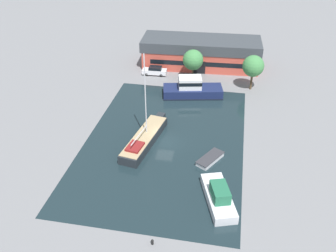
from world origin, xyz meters
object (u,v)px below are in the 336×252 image
warehouse_building (201,52)px  cabin_boat (219,196)px  quay_tree_by_water (253,66)px  sailboat_moored (145,138)px  motor_cruiser (192,89)px  small_dinghy (210,159)px  parked_car (155,71)px  quay_tree_near_building (193,60)px

warehouse_building → cabin_boat: warehouse_building is taller
warehouse_building → quay_tree_by_water: (10.20, -8.94, 1.61)m
warehouse_building → quay_tree_by_water: bearing=-44.1°
sailboat_moored → cabin_boat: (11.25, -10.19, 0.14)m
warehouse_building → motor_cruiser: 13.51m
sailboat_moored → small_dinghy: sailboat_moored is taller
sailboat_moored → motor_cruiser: bearing=82.9°
parked_car → motor_cruiser: bearing=-133.5°
cabin_boat → warehouse_building: bearing=81.2°
quay_tree_near_building → cabin_boat: 33.23m
parked_car → cabin_boat: cabin_boat is taller
parked_car → motor_cruiser: motor_cruiser is taller
quay_tree_near_building → sailboat_moored: size_ratio=0.45×
warehouse_building → sailboat_moored: bearing=-102.0°
quay_tree_by_water → motor_cruiser: bearing=-156.3°
sailboat_moored → quay_tree_by_water: bearing=63.1°
warehouse_building → parked_car: bearing=-146.4°
small_dinghy → parked_car: bearing=-32.6°
quay_tree_by_water → sailboat_moored: size_ratio=0.48×
quay_tree_near_building → sailboat_moored: (-3.93, -22.07, -3.27)m
warehouse_building → cabin_boat: size_ratio=2.98×
motor_cruiser → sailboat_moored: bearing=151.6°
small_dinghy → warehouse_building: bearing=-51.1°
small_dinghy → cabin_boat: bearing=132.3°
motor_cruiser → cabin_boat: 26.65m
warehouse_building → small_dinghy: (4.95, -31.63, -2.53)m
warehouse_building → motor_cruiser: warehouse_building is taller
sailboat_moored → cabin_boat: size_ratio=1.65×
quay_tree_near_building → quay_tree_by_water: bearing=-10.2°
quay_tree_near_building → quay_tree_by_water: 11.10m
warehouse_building → cabin_boat: 39.84m
small_dinghy → cabin_boat: size_ratio=0.58×
quay_tree_near_building → motor_cruiser: bearing=-83.4°
parked_car → small_dinghy: size_ratio=1.02×
small_dinghy → cabin_boat: 7.80m
quay_tree_by_water → small_dinghy: quay_tree_by_water is taller
quay_tree_near_building → cabin_boat: size_ratio=0.74×
quay_tree_by_water → sailboat_moored: bearing=-126.4°
quay_tree_by_water → cabin_boat: 30.72m
parked_car → cabin_boat: size_ratio=0.59×
motor_cruiser → small_dinghy: bearing=-176.6°
cabin_boat → small_dinghy: bearing=84.0°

